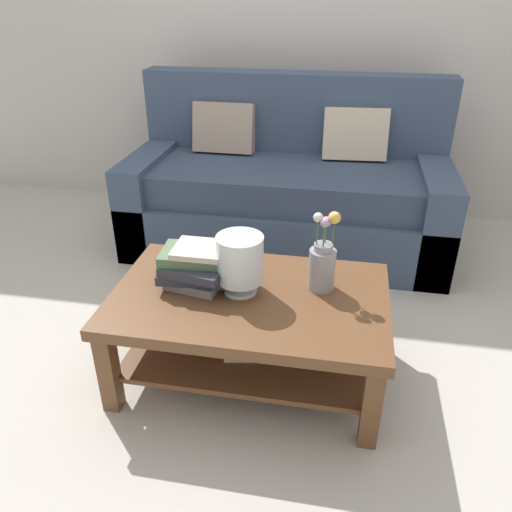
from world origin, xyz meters
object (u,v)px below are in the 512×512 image
(coffee_table, at_px, (250,316))
(flower_pitcher, at_px, (323,262))
(couch, at_px, (288,191))
(book_stack_main, at_px, (197,266))
(glass_hurricane_vase, at_px, (240,260))

(coffee_table, distance_m, flower_pitcher, 0.39)
(couch, xyz_separation_m, book_stack_main, (-0.22, -1.32, 0.15))
(coffee_table, height_order, flower_pitcher, flower_pitcher)
(couch, relative_size, coffee_table, 1.75)
(couch, xyz_separation_m, flower_pitcher, (0.30, -1.25, 0.18))
(couch, height_order, book_stack_main, couch)
(glass_hurricane_vase, bearing_deg, coffee_table, -19.66)
(glass_hurricane_vase, distance_m, flower_pitcher, 0.34)
(couch, distance_m, book_stack_main, 1.35)
(couch, height_order, glass_hurricane_vase, couch)
(coffee_table, height_order, glass_hurricane_vase, glass_hurricane_vase)
(book_stack_main, bearing_deg, flower_pitcher, 7.41)
(couch, height_order, coffee_table, couch)
(glass_hurricane_vase, relative_size, flower_pitcher, 0.73)
(couch, bearing_deg, flower_pitcher, -76.48)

